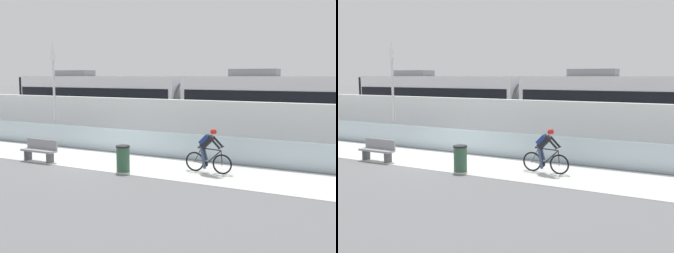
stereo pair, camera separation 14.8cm
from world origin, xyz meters
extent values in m
plane|color=slate|center=(0.00, 0.00, 0.00)|extent=(200.00, 200.00, 0.00)
cube|color=silver|center=(0.00, 0.00, 0.01)|extent=(32.00, 3.20, 0.01)
cube|color=silver|center=(0.00, 1.85, 0.53)|extent=(32.00, 0.05, 1.06)
cube|color=white|center=(0.00, 3.65, 1.18)|extent=(32.00, 0.36, 2.36)
cube|color=#595654|center=(0.00, 6.13, 0.00)|extent=(32.00, 0.08, 0.01)
cube|color=#595654|center=(0.00, 7.57, 0.00)|extent=(32.00, 0.08, 0.01)
cube|color=silver|center=(-5.01, 6.85, 1.90)|extent=(11.00, 2.50, 3.10)
cube|color=black|center=(-5.01, 6.85, 2.25)|extent=(10.56, 2.54, 1.04)
cube|color=#4C4C51|center=(-5.01, 6.85, 0.53)|extent=(10.78, 2.53, 0.28)
cube|color=slate|center=(-6.99, 6.85, 3.63)|extent=(2.40, 1.10, 0.36)
cube|color=#232326|center=(-8.53, 6.85, 0.36)|extent=(1.40, 1.88, 0.20)
cylinder|color=black|center=(-8.53, 6.13, 0.30)|extent=(0.60, 0.10, 0.60)
cylinder|color=black|center=(-8.53, 7.57, 0.30)|extent=(0.60, 0.10, 0.60)
cube|color=#232326|center=(-1.49, 6.85, 0.36)|extent=(1.40, 1.88, 0.20)
cylinder|color=black|center=(-1.49, 6.13, 0.30)|extent=(0.60, 0.10, 0.60)
cylinder|color=black|center=(-1.49, 7.57, 0.30)|extent=(0.60, 0.10, 0.60)
cube|color=black|center=(-10.46, 6.85, 1.90)|extent=(0.16, 2.54, 2.94)
cube|color=silver|center=(6.49, 6.85, 1.90)|extent=(11.00, 2.50, 3.10)
cube|color=black|center=(6.49, 6.85, 2.25)|extent=(10.56, 2.54, 1.04)
cube|color=#4C4C51|center=(6.49, 6.85, 0.53)|extent=(10.78, 2.53, 0.28)
cube|color=slate|center=(4.51, 6.85, 3.63)|extent=(2.40, 1.10, 0.36)
cube|color=#232326|center=(2.97, 6.85, 0.36)|extent=(1.40, 1.88, 0.20)
cylinder|color=black|center=(2.97, 6.13, 0.30)|extent=(0.60, 0.10, 0.60)
cylinder|color=black|center=(2.97, 7.57, 0.30)|extent=(0.60, 0.10, 0.60)
cylinder|color=#59595B|center=(0.74, 6.85, 1.90)|extent=(0.60, 2.30, 2.30)
torus|color=black|center=(5.26, 0.00, 0.36)|extent=(0.72, 0.06, 0.72)
cylinder|color=#99999E|center=(5.26, 0.00, 0.36)|extent=(0.07, 0.10, 0.07)
torus|color=black|center=(4.21, 0.00, 0.36)|extent=(0.72, 0.06, 0.72)
cylinder|color=#99999E|center=(4.21, 0.00, 0.36)|extent=(0.07, 0.10, 0.07)
cylinder|color=black|center=(4.93, 0.00, 0.57)|extent=(0.60, 0.04, 0.58)
cylinder|color=black|center=(4.55, 0.00, 0.59)|extent=(0.22, 0.04, 0.59)
cylinder|color=black|center=(4.84, 0.00, 0.86)|extent=(0.76, 0.04, 0.07)
cylinder|color=black|center=(4.43, 0.00, 0.33)|extent=(0.43, 0.03, 0.09)
cylinder|color=black|center=(4.34, 0.00, 0.62)|extent=(0.27, 0.02, 0.53)
cylinder|color=black|center=(5.24, 0.00, 0.60)|extent=(0.08, 0.03, 0.49)
cube|color=black|center=(4.46, 0.00, 0.90)|extent=(0.24, 0.10, 0.05)
cylinder|color=black|center=(5.21, 0.00, 0.95)|extent=(0.03, 0.58, 0.03)
cylinder|color=#262628|center=(4.64, 0.00, 0.30)|extent=(0.18, 0.02, 0.18)
cube|color=black|center=(4.68, 0.00, 1.11)|extent=(0.50, 0.28, 0.51)
cube|color=navy|center=(4.59, 0.00, 1.21)|extent=(0.38, 0.30, 0.38)
sphere|color=beige|center=(4.92, 0.00, 1.46)|extent=(0.20, 0.20, 0.20)
sphere|color=red|center=(4.92, 0.00, 1.49)|extent=(0.23, 0.23, 0.23)
cylinder|color=black|center=(5.04, -0.16, 1.12)|extent=(0.41, 0.08, 0.41)
cylinder|color=black|center=(5.04, 0.16, 1.12)|extent=(0.41, 0.08, 0.41)
cylinder|color=#384766|center=(4.57, -0.09, 0.55)|extent=(0.25, 0.11, 0.79)
cylinder|color=#384766|center=(4.57, 0.09, 0.69)|extent=(0.25, 0.11, 0.52)
cylinder|color=gray|center=(-4.41, 2.15, 0.10)|extent=(0.24, 0.24, 0.20)
cylinder|color=silver|center=(-4.41, 2.15, 2.20)|extent=(0.12, 0.12, 4.20)
cone|color=white|center=(-4.41, 2.15, 4.75)|extent=(0.28, 0.28, 0.90)
cylinder|color=#33593F|center=(1.91, -1.25, 0.45)|extent=(0.48, 0.48, 0.90)
cylinder|color=black|center=(1.91, -1.25, 0.93)|extent=(0.51, 0.51, 0.06)
cube|color=gray|center=(-2.10, -1.35, 0.45)|extent=(1.60, 0.44, 0.08)
cube|color=gray|center=(-2.10, -1.15, 0.69)|extent=(1.60, 0.06, 0.40)
cube|color=#4C4C51|center=(-2.70, -1.35, 0.21)|extent=(0.08, 0.36, 0.41)
cube|color=#4C4C51|center=(-1.50, -1.35, 0.21)|extent=(0.08, 0.36, 0.41)
camera|label=1|loc=(9.82, -13.20, 3.47)|focal=42.74mm
camera|label=2|loc=(9.96, -13.14, 3.47)|focal=42.74mm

